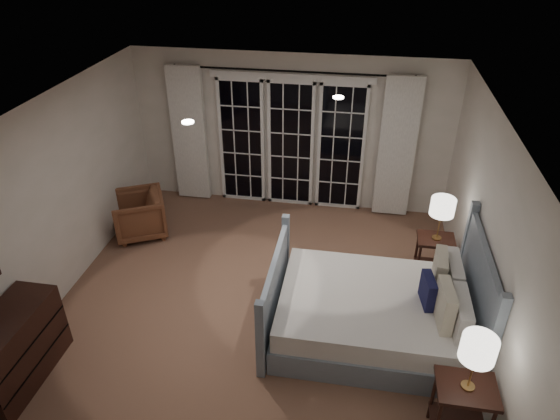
% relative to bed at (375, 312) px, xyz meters
% --- Properties ---
extents(floor, '(5.00, 5.00, 0.00)m').
position_rel_bed_xyz_m(floor, '(-1.42, 0.41, -0.33)').
color(floor, brown).
rests_on(floor, ground).
extents(ceiling, '(5.00, 5.00, 0.00)m').
position_rel_bed_xyz_m(ceiling, '(-1.42, 0.41, 2.17)').
color(ceiling, white).
rests_on(ceiling, wall_back).
extents(wall_left, '(0.02, 5.00, 2.50)m').
position_rel_bed_xyz_m(wall_left, '(-3.92, 0.41, 0.92)').
color(wall_left, silver).
rests_on(wall_left, floor).
extents(wall_right, '(0.02, 5.00, 2.50)m').
position_rel_bed_xyz_m(wall_right, '(1.08, 0.41, 0.92)').
color(wall_right, silver).
rests_on(wall_right, floor).
extents(wall_back, '(5.00, 0.02, 2.50)m').
position_rel_bed_xyz_m(wall_back, '(-1.42, 2.91, 0.92)').
color(wall_back, silver).
rests_on(wall_back, floor).
extents(wall_front, '(5.00, 0.02, 2.50)m').
position_rel_bed_xyz_m(wall_front, '(-1.42, -2.09, 0.92)').
color(wall_front, silver).
rests_on(wall_front, floor).
extents(french_doors, '(2.50, 0.04, 2.20)m').
position_rel_bed_xyz_m(french_doors, '(-1.42, 2.87, 0.76)').
color(french_doors, black).
rests_on(french_doors, wall_back).
extents(curtain_rod, '(3.50, 0.03, 0.03)m').
position_rel_bed_xyz_m(curtain_rod, '(-1.42, 2.81, 1.92)').
color(curtain_rod, black).
rests_on(curtain_rod, wall_back).
extents(curtain_left, '(0.55, 0.10, 2.25)m').
position_rel_bed_xyz_m(curtain_left, '(-3.07, 2.79, 0.82)').
color(curtain_left, white).
rests_on(curtain_left, curtain_rod).
extents(curtain_right, '(0.55, 0.10, 2.25)m').
position_rel_bed_xyz_m(curtain_right, '(0.23, 2.79, 0.82)').
color(curtain_right, white).
rests_on(curtain_right, curtain_rod).
extents(downlight_a, '(0.12, 0.12, 0.01)m').
position_rel_bed_xyz_m(downlight_a, '(-0.62, 1.01, 2.16)').
color(downlight_a, white).
rests_on(downlight_a, ceiling).
extents(downlight_b, '(0.12, 0.12, 0.01)m').
position_rel_bed_xyz_m(downlight_b, '(-2.02, 0.01, 2.16)').
color(downlight_b, white).
rests_on(downlight_b, ceiling).
extents(bed, '(2.25, 1.62, 1.32)m').
position_rel_bed_xyz_m(bed, '(0.00, 0.00, 0.00)').
color(bed, gray).
rests_on(bed, floor).
extents(nightstand_left, '(0.53, 0.42, 0.69)m').
position_rel_bed_xyz_m(nightstand_left, '(0.78, -1.22, 0.12)').
color(nightstand_left, black).
rests_on(nightstand_left, floor).
extents(nightstand_right, '(0.47, 0.38, 0.62)m').
position_rel_bed_xyz_m(nightstand_right, '(0.76, 1.22, 0.07)').
color(nightstand_right, black).
rests_on(nightstand_right, floor).
extents(lamp_left, '(0.30, 0.30, 0.58)m').
position_rel_bed_xyz_m(lamp_left, '(0.78, -1.22, 0.82)').
color(lamp_left, '#AD8145').
rests_on(lamp_left, nightstand_left).
extents(lamp_right, '(0.31, 0.31, 0.59)m').
position_rel_bed_xyz_m(lamp_right, '(0.76, 1.22, 0.76)').
color(lamp_right, '#AD8145').
rests_on(lamp_right, nightstand_right).
extents(armchair, '(0.99, 0.98, 0.68)m').
position_rel_bed_xyz_m(armchair, '(-3.52, 1.55, 0.01)').
color(armchair, brown).
rests_on(armchair, floor).
extents(dresser, '(0.49, 1.16, 0.82)m').
position_rel_bed_xyz_m(dresser, '(-3.65, -1.28, 0.08)').
color(dresser, black).
rests_on(dresser, floor).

